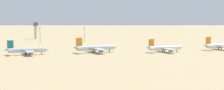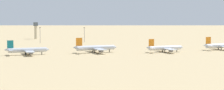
{
  "view_description": "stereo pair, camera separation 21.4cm",
  "coord_description": "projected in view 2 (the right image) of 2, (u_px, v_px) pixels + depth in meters",
  "views": [
    {
      "loc": [
        -63.29,
        -287.43,
        31.23
      ],
      "look_at": [
        11.44,
        19.22,
        6.0
      ],
      "focal_mm": 64.97,
      "sensor_mm": 36.0,
      "label": 1
    },
    {
      "loc": [
        -63.08,
        -287.49,
        31.23
      ],
      "look_at": [
        11.44,
        19.22,
        6.0
      ],
      "focal_mm": 64.97,
      "sensor_mm": 36.0,
      "label": 2
    }
  ],
  "objects": [
    {
      "name": "parked_jet_orange_4",
      "position": [
        221.0,
        46.0,
        339.0
      ],
      "size": [
        33.95,
        28.58,
        11.21
      ],
      "rotation": [
        0.0,
        0.0,
        0.07
      ],
      "color": "silver",
      "rests_on": "ground"
    },
    {
      "name": "control_tower",
      "position": [
        36.0,
        29.0,
        482.56
      ],
      "size": [
        5.2,
        5.2,
        19.87
      ],
      "color": "#C6B793",
      "rests_on": "ground"
    },
    {
      "name": "ridge_far_east",
      "position": [
        196.0,
        12.0,
        1480.24
      ],
      "size": [
        461.66,
        451.87,
        70.82
      ],
      "primitive_type": "pyramid",
      "rotation": [
        0.0,
        0.0,
        0.19
      ],
      "color": "slate",
      "rests_on": "ground"
    },
    {
      "name": "ridge_east",
      "position": [
        101.0,
        11.0,
        1441.46
      ],
      "size": [
        389.48,
        330.57,
        76.9
      ],
      "primitive_type": "pyramid",
      "rotation": [
        0.0,
        0.0,
        -0.14
      ],
      "color": "slate",
      "rests_on": "ground"
    },
    {
      "name": "ridge_center",
      "position": [
        38.0,
        9.0,
        1257.97
      ],
      "size": [
        290.94,
        279.62,
        88.17
      ],
      "primitive_type": "pyramid",
      "rotation": [
        0.0,
        0.0,
        -0.13
      ],
      "color": "slate",
      "rests_on": "ground"
    },
    {
      "name": "light_pole_mid",
      "position": [
        84.0,
        34.0,
        427.07
      ],
      "size": [
        1.8,
        0.5,
        15.6
      ],
      "color": "#59595E",
      "rests_on": "ground"
    },
    {
      "name": "light_pole_west",
      "position": [
        40.0,
        34.0,
        413.33
      ],
      "size": [
        1.8,
        0.5,
        16.2
      ],
      "color": "#59595E",
      "rests_on": "ground"
    },
    {
      "name": "parked_jet_orange_2",
      "position": [
        95.0,
        48.0,
        315.08
      ],
      "size": [
        36.48,
        30.98,
        12.06
      ],
      "rotation": [
        0.0,
        0.0,
        0.14
      ],
      "color": "silver",
      "rests_on": "ground"
    },
    {
      "name": "parked_jet_teal_1",
      "position": [
        27.0,
        50.0,
        299.39
      ],
      "size": [
        33.56,
        28.3,
        11.08
      ],
      "rotation": [
        0.0,
        0.0,
        0.08
      ],
      "color": "silver",
      "rests_on": "ground"
    },
    {
      "name": "ground",
      "position": [
        103.0,
        56.0,
        295.8
      ],
      "size": [
        4000.0,
        4000.0,
        0.0
      ],
      "primitive_type": "plane",
      "color": "tan"
    },
    {
      "name": "parked_jet_orange_3",
      "position": [
        165.0,
        48.0,
        319.01
      ],
      "size": [
        32.7,
        27.61,
        10.8
      ],
      "rotation": [
        0.0,
        0.0,
        0.09
      ],
      "color": "silver",
      "rests_on": "ground"
    }
  ]
}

